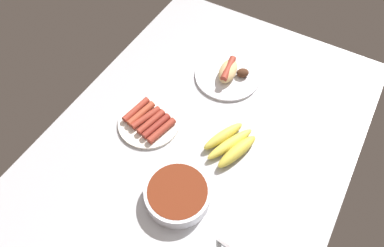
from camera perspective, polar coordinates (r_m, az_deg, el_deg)
name	(u,v)px	position (r cm, az deg, el deg)	size (l,w,h in cm)	color
ground_plane	(205,136)	(115.69, 2.05, -1.98)	(120.00, 90.00, 3.00)	#B2B2B7
banana_bunch	(231,144)	(110.57, 6.18, -3.32)	(18.76, 15.00, 3.94)	gold
bowl_chili	(178,194)	(101.66, -2.31, -11.13)	(18.69, 18.69, 4.72)	white
plate_hotdog_assembled	(228,74)	(128.64, 5.82, 7.91)	(23.13, 23.13, 5.61)	white
plate_sausages	(149,121)	(116.37, -6.90, 0.34)	(20.10, 20.10, 3.19)	white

